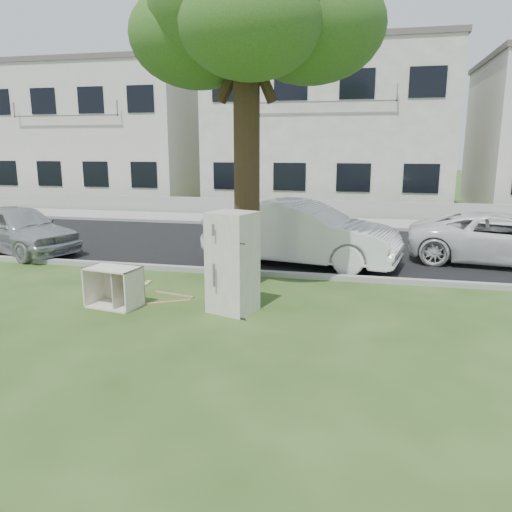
% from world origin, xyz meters
% --- Properties ---
extents(ground, '(120.00, 120.00, 0.00)m').
position_xyz_m(ground, '(0.00, 0.00, 0.00)').
color(ground, '#284518').
extents(road, '(120.00, 7.00, 0.01)m').
position_xyz_m(road, '(0.00, 6.00, 0.01)').
color(road, black).
rests_on(road, ground).
extents(kerb_near, '(120.00, 0.18, 0.12)m').
position_xyz_m(kerb_near, '(0.00, 2.45, 0.00)').
color(kerb_near, gray).
rests_on(kerb_near, ground).
extents(kerb_far, '(120.00, 0.18, 0.12)m').
position_xyz_m(kerb_far, '(0.00, 9.55, 0.00)').
color(kerb_far, gray).
rests_on(kerb_far, ground).
extents(sidewalk, '(120.00, 2.80, 0.01)m').
position_xyz_m(sidewalk, '(0.00, 11.00, 0.01)').
color(sidewalk, gray).
rests_on(sidewalk, ground).
extents(low_wall, '(120.00, 0.15, 0.70)m').
position_xyz_m(low_wall, '(0.00, 12.60, 0.35)').
color(low_wall, gray).
rests_on(low_wall, ground).
extents(street_tree, '(3.80, 3.80, 7.02)m').
position_xyz_m(street_tree, '(-0.40, 1.80, 5.49)').
color(street_tree, black).
rests_on(street_tree, ground).
extents(townhouse_left, '(10.20, 8.16, 7.04)m').
position_xyz_m(townhouse_left, '(-12.00, 17.50, 3.52)').
color(townhouse_left, silver).
rests_on(townhouse_left, ground).
extents(townhouse_center, '(11.22, 8.16, 7.44)m').
position_xyz_m(townhouse_center, '(0.00, 17.50, 3.72)').
color(townhouse_center, silver).
rests_on(townhouse_center, ground).
extents(fridge, '(0.91, 0.88, 1.79)m').
position_xyz_m(fridge, '(-0.20, -0.08, 0.89)').
color(fridge, silver).
rests_on(fridge, ground).
extents(cabinet, '(1.03, 0.74, 0.74)m').
position_xyz_m(cabinet, '(-2.40, -0.32, 0.37)').
color(cabinet, white).
rests_on(cabinet, ground).
extents(plank_a, '(0.93, 0.58, 0.02)m').
position_xyz_m(plank_a, '(-1.61, 0.07, 0.01)').
color(plank_a, olive).
rests_on(plank_a, ground).
extents(plank_b, '(0.91, 0.30, 0.02)m').
position_xyz_m(plank_b, '(-1.60, 0.59, 0.01)').
color(plank_b, '#9A6F50').
rests_on(plank_b, ground).
extents(plank_c, '(0.15, 0.86, 0.02)m').
position_xyz_m(plank_c, '(-2.48, 1.01, 0.01)').
color(plank_c, tan).
rests_on(plank_c, ground).
extents(car_center, '(5.02, 2.51, 1.58)m').
position_xyz_m(car_center, '(0.49, 3.81, 0.79)').
color(car_center, silver).
rests_on(car_center, ground).
extents(car_right, '(4.83, 2.76, 1.27)m').
position_xyz_m(car_right, '(5.42, 4.97, 0.63)').
color(car_right, silver).
rests_on(car_right, ground).
extents(car_left, '(4.24, 2.88, 1.34)m').
position_xyz_m(car_left, '(-7.29, 3.41, 0.67)').
color(car_left, '#999B9F').
rests_on(car_left, ground).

